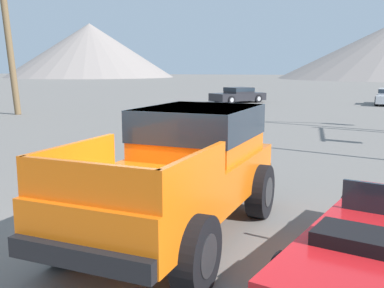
% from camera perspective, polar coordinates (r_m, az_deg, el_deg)
% --- Properties ---
extents(ground_plane, '(320.00, 320.00, 0.00)m').
position_cam_1_polar(ground_plane, '(7.51, -4.33, -11.30)').
color(ground_plane, slate).
extents(orange_pickup_truck, '(2.82, 5.32, 2.02)m').
position_cam_1_polar(orange_pickup_truck, '(7.33, -0.91, -2.48)').
color(orange_pickup_truck, orange).
rests_on(orange_pickup_truck, ground_plane).
extents(parked_car_dark, '(4.21, 4.32, 1.16)m').
position_cam_1_polar(parked_car_dark, '(34.87, 5.87, 6.23)').
color(parked_car_dark, '#232328').
rests_on(parked_car_dark, ground_plane).
extents(palm_tree_tall, '(2.70, 2.64, 7.83)m').
position_cam_1_polar(palm_tree_tall, '(27.77, -22.16, 15.52)').
color(palm_tree_tall, brown).
rests_on(palm_tree_tall, ground_plane).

